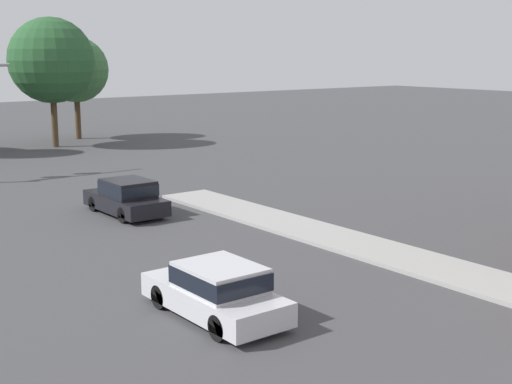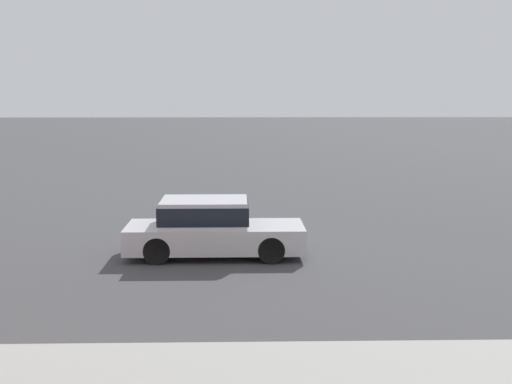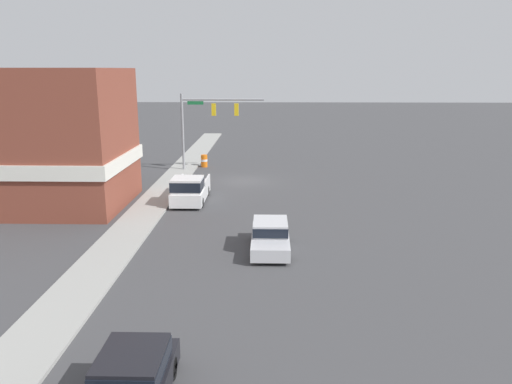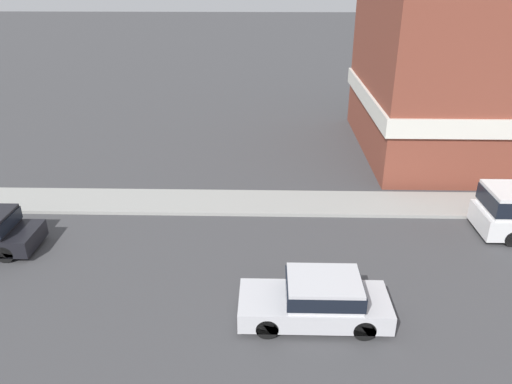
# 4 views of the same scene
# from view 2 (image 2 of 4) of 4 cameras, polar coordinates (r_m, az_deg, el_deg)

# --- Properties ---
(car_lead) EXTENTS (1.87, 4.48, 1.46)m
(car_lead) POSITION_cam_2_polar(r_m,az_deg,el_deg) (18.07, -3.66, -2.78)
(car_lead) COLOR black
(car_lead) RESTS_ON ground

